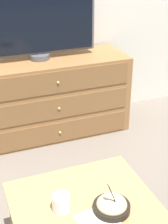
# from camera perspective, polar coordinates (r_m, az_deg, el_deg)

# --- Properties ---
(ground_plane) EXTENTS (12.00, 12.00, 0.00)m
(ground_plane) POSITION_cam_1_polar(r_m,az_deg,el_deg) (3.40, -6.21, -0.89)
(ground_plane) COLOR #70665B
(dresser) EXTENTS (1.33, 0.49, 0.68)m
(dresser) POSITION_cam_1_polar(r_m,az_deg,el_deg) (3.01, -5.55, 2.53)
(dresser) COLOR olive
(dresser) RESTS_ON ground_plane
(tv) EXTENTS (0.96, 0.17, 0.63)m
(tv) POSITION_cam_1_polar(r_m,az_deg,el_deg) (2.82, -7.79, 14.97)
(tv) COLOR #515156
(tv) RESTS_ON dresser
(coffee_table) EXTENTS (0.72, 0.60, 0.40)m
(coffee_table) POSITION_cam_1_polar(r_m,az_deg,el_deg) (1.82, -0.02, -16.24)
(coffee_table) COLOR tan
(coffee_table) RESTS_ON ground_plane
(takeout_bowl) EXTENTS (0.18, 0.18, 0.18)m
(takeout_bowl) POSITION_cam_1_polar(r_m,az_deg,el_deg) (1.72, 4.62, -15.23)
(takeout_bowl) COLOR black
(takeout_bowl) RESTS_ON coffee_table
(drink_cup) EXTENTS (0.09, 0.09, 0.09)m
(drink_cup) POSITION_cam_1_polar(r_m,az_deg,el_deg) (1.72, -3.82, -14.96)
(drink_cup) COLOR beige
(drink_cup) RESTS_ON coffee_table
(napkin) EXTENTS (0.20, 0.20, 0.00)m
(napkin) POSITION_cam_1_polar(r_m,az_deg,el_deg) (1.68, 2.44, -17.81)
(napkin) COLOR silver
(napkin) RESTS_ON coffee_table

